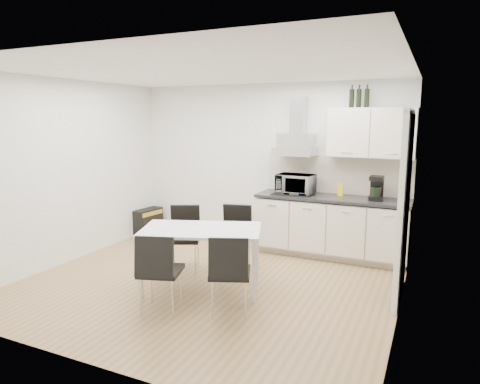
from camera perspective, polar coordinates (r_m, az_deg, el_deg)
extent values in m
plane|color=#A28356|center=(5.52, -4.26, -12.05)|extent=(4.50, 4.50, 0.00)
cube|color=white|center=(6.98, 3.58, 3.58)|extent=(4.50, 0.10, 2.60)
cube|color=white|center=(3.60, -20.14, -2.87)|extent=(4.50, 0.10, 2.60)
cube|color=white|center=(6.57, -21.86, 2.51)|extent=(0.10, 4.00, 2.60)
cube|color=white|center=(4.55, 21.17, -0.40)|extent=(0.10, 4.00, 2.60)
plane|color=white|center=(5.16, -4.64, 15.85)|extent=(4.50, 4.50, 0.00)
cube|color=white|center=(5.13, 20.96, -2.13)|extent=(0.08, 1.04, 2.10)
cube|color=beige|center=(6.67, 11.98, -7.90)|extent=(2.16, 0.52, 0.10)
cube|color=beige|center=(6.52, 12.03, -4.40)|extent=(2.20, 0.60, 0.76)
cube|color=#28272A|center=(6.42, 12.14, -0.78)|extent=(2.22, 0.64, 0.04)
cube|color=beige|center=(6.66, 12.81, 2.27)|extent=(2.20, 0.02, 0.58)
cube|color=beige|center=(6.36, 17.16, 7.54)|extent=(1.20, 0.35, 0.70)
cube|color=silver|center=(6.57, 7.42, 6.19)|extent=(0.60, 0.46, 0.30)
cube|color=silver|center=(6.66, 7.79, 10.11)|extent=(0.22, 0.20, 0.55)
imported|color=silver|center=(6.52, 7.42, 1.33)|extent=(0.56, 0.33, 0.37)
cube|color=yellow|center=(6.48, 13.25, 0.27)|extent=(0.08, 0.04, 0.18)
cylinder|color=brown|center=(6.23, 20.45, -0.79)|extent=(0.04, 0.04, 0.11)
cylinder|color=#4C6626|center=(6.23, 21.00, -0.83)|extent=(0.04, 0.04, 0.11)
cylinder|color=black|center=(6.41, 14.68, 12.23)|extent=(0.07, 0.07, 0.32)
cylinder|color=black|center=(6.40, 15.58, 12.19)|extent=(0.07, 0.07, 0.32)
cylinder|color=black|center=(6.38, 16.57, 12.16)|extent=(0.07, 0.07, 0.32)
cube|color=white|center=(5.16, -5.21, -5.03)|extent=(1.61, 1.25, 0.03)
cube|color=white|center=(5.10, -13.23, -9.87)|extent=(0.06, 0.06, 0.72)
cube|color=white|center=(4.87, 1.92, -10.53)|extent=(0.06, 0.06, 0.72)
cube|color=white|center=(5.74, -11.09, -7.54)|extent=(0.06, 0.06, 0.72)
cube|color=white|center=(5.54, 2.24, -7.99)|extent=(0.06, 0.06, 0.72)
cube|color=black|center=(7.85, -12.17, -3.86)|extent=(0.30, 0.57, 0.46)
cube|color=gold|center=(7.74, -11.49, -2.78)|extent=(0.07, 0.49, 0.07)
cube|color=black|center=(7.31, -0.52, -5.36)|extent=(0.22, 0.20, 0.29)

